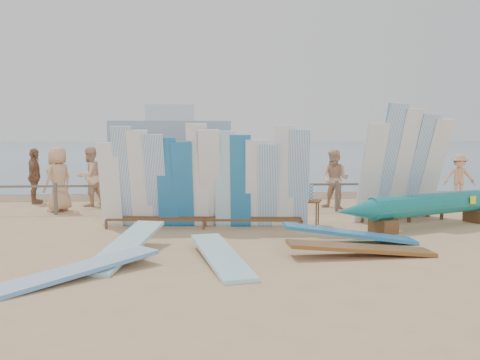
{
  "coord_description": "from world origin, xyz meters",
  "views": [
    {
      "loc": [
        0.12,
        -11.43,
        2.18
      ],
      "look_at": [
        1.15,
        2.6,
        0.98
      ],
      "focal_mm": 38.0,
      "sensor_mm": 36.0,
      "label": 1
    }
  ],
  "objects": [
    {
      "name": "flat_board_e",
      "position": [
        -1.81,
        -3.52,
        0.0
      ],
      "size": [
        2.34,
        2.27,
        0.24
      ],
      "primitive_type": "cube",
      "rotation": [
        0.06,
        0.0,
        -0.81
      ],
      "color": "white",
      "rests_on": "ground"
    },
    {
      "name": "beachgoer_6",
      "position": [
        2.44,
        3.8,
        0.8
      ],
      "size": [
        0.86,
        0.59,
        1.6
      ],
      "primitive_type": "imported",
      "rotation": [
        0.0,
        0.0,
        0.31
      ],
      "color": "tan",
      "rests_on": "ground"
    },
    {
      "name": "fence",
      "position": [
        0.0,
        3.0,
        0.63
      ],
      "size": [
        12.08,
        0.08,
        0.9
      ],
      "color": "#675B4E",
      "rests_on": "ground"
    },
    {
      "name": "beachgoer_8",
      "position": [
        4.12,
        3.64,
        0.9
      ],
      "size": [
        0.94,
        0.86,
        1.79
      ],
      "primitive_type": "imported",
      "rotation": [
        0.0,
        0.0,
        5.62
      ],
      "color": "beige",
      "rests_on": "ground"
    },
    {
      "name": "beachgoer_5",
      "position": [
        -0.63,
        5.94,
        0.9
      ],
      "size": [
        1.54,
        1.58,
        1.79
      ],
      "primitive_type": "imported",
      "rotation": [
        0.0,
        0.0,
        2.33
      ],
      "color": "beige",
      "rests_on": "ground"
    },
    {
      "name": "side_surfboard_rack",
      "position": [
        5.28,
        1.26,
        1.35
      ],
      "size": [
        2.7,
        1.57,
        3.01
      ],
      "rotation": [
        0.0,
        0.0,
        0.33
      ],
      "color": "brown",
      "rests_on": "ground"
    },
    {
      "name": "ocean",
      "position": [
        0.0,
        128.0,
        0.0
      ],
      "size": [
        320.0,
        240.0,
        0.02
      ],
      "primitive_type": "cube",
      "color": "slate",
      "rests_on": "ground"
    },
    {
      "name": "main_surfboard_rack",
      "position": [
        0.15,
        0.6,
        1.11
      ],
      "size": [
        5.01,
        1.1,
        2.49
      ],
      "rotation": [
        0.0,
        0.0,
        -0.1
      ],
      "color": "brown",
      "rests_on": "ground"
    },
    {
      "name": "flat_board_d",
      "position": [
        3.11,
        -1.37,
        0.0
      ],
      "size": [
        2.71,
        0.66,
        0.41
      ],
      "primitive_type": "cube",
      "rotation": [
        0.13,
        0.0,
        1.53
      ],
      "color": "#2370AF",
      "rests_on": "ground"
    },
    {
      "name": "flat_board_a",
      "position": [
        0.42,
        -2.77,
        0.0
      ],
      "size": [
        1.09,
        2.76,
        0.25
      ],
      "primitive_type": "cube",
      "rotation": [
        0.07,
        0.0,
        0.2
      ],
      "color": "#8FCFE5",
      "rests_on": "ground"
    },
    {
      "name": "beachgoer_10",
      "position": [
        6.12,
        5.06,
        0.82
      ],
      "size": [
        1.04,
        0.74,
        1.64
      ],
      "primitive_type": "imported",
      "rotation": [
        0.0,
        0.0,
        5.91
      ],
      "color": "#8C6042",
      "rests_on": "ground"
    },
    {
      "name": "flat_board_b",
      "position": [
        -1.28,
        -2.25,
        0.0
      ],
      "size": [
        1.19,
        2.74,
        0.44
      ],
      "primitive_type": "cube",
      "rotation": [
        0.14,
        0.0,
        -0.24
      ],
      "color": "#8FCFE5",
      "rests_on": "ground"
    },
    {
      "name": "beachgoer_9",
      "position": [
        6.28,
        6.13,
        0.9
      ],
      "size": [
        1.06,
        1.22,
        1.79
      ],
      "primitive_type": "imported",
      "rotation": [
        0.0,
        0.0,
        5.33
      ],
      "color": "tan",
      "rests_on": "ground"
    },
    {
      "name": "beachgoer_11",
      "position": [
        -3.52,
        7.5,
        0.9
      ],
      "size": [
        0.6,
        1.69,
        1.8
      ],
      "primitive_type": "imported",
      "rotation": [
        0.0,
        0.0,
        4.67
      ],
      "color": "beige",
      "rests_on": "ground"
    },
    {
      "name": "beachgoer_2",
      "position": [
        -3.44,
        4.76,
        0.93
      ],
      "size": [
        0.9,
        0.99,
        1.87
      ],
      "primitive_type": "imported",
      "rotation": [
        0.0,
        0.0,
        4.06
      ],
      "color": "beige",
      "rests_on": "ground"
    },
    {
      "name": "ground",
      "position": [
        0.0,
        0.0,
        0.0
      ],
      "size": [
        160.0,
        160.0,
        0.0
      ],
      "primitive_type": "plane",
      "color": "tan",
      "rests_on": "ground"
    },
    {
      "name": "beachgoer_extra_0",
      "position": [
        8.99,
        5.5,
        0.79
      ],
      "size": [
        1.1,
        0.69,
        1.58
      ],
      "primitive_type": "imported",
      "rotation": [
        0.0,
        0.0,
        6.0
      ],
      "color": "tan",
      "rests_on": "ground"
    },
    {
      "name": "stroller",
      "position": [
        1.25,
        4.14,
        0.46
      ],
      "size": [
        0.85,
        0.99,
        1.15
      ],
      "rotation": [
        0.0,
        0.0,
        -0.39
      ],
      "color": "#B52513",
      "rests_on": "ground"
    },
    {
      "name": "outrigger_canoe",
      "position": [
        5.65,
        0.3,
        0.53
      ],
      "size": [
        5.56,
        2.81,
        0.83
      ],
      "rotation": [
        0.0,
        0.0,
        0.41
      ],
      "color": "brown",
      "rests_on": "ground"
    },
    {
      "name": "beachgoer_4",
      "position": [
        -1.84,
        5.04,
        0.83
      ],
      "size": [
        0.92,
        1.03,
        1.66
      ],
      "primitive_type": "imported",
      "rotation": [
        0.0,
        0.0,
        4.07
      ],
      "color": "#8C6042",
      "rests_on": "ground"
    },
    {
      "name": "beachgoer_3",
      "position": [
        -2.83,
        6.72,
        0.85
      ],
      "size": [
        1.12,
        1.06,
        1.7
      ],
      "primitive_type": "imported",
      "rotation": [
        0.0,
        0.0,
        2.42
      ],
      "color": "tan",
      "rests_on": "ground"
    },
    {
      "name": "beachgoer_0",
      "position": [
        -4.08,
        3.6,
        0.95
      ],
      "size": [
        0.86,
        1.02,
        1.9
      ],
      "primitive_type": "imported",
      "rotation": [
        0.0,
        0.0,
        4.16
      ],
      "color": "tan",
      "rests_on": "ground"
    },
    {
      "name": "beach_chair_right",
      "position": [
        0.76,
        3.76,
        0.25
      ],
      "size": [
        0.74,
        0.75,
        0.85
      ],
      "rotation": [
        0.0,
        0.0,
        0.54
      ],
      "color": "#B52513",
      "rests_on": "ground"
    },
    {
      "name": "beachgoer_extra_1",
      "position": [
        -5.35,
        5.46,
        0.9
      ],
      "size": [
        0.6,
        1.11,
        1.81
      ],
      "primitive_type": "imported",
      "rotation": [
        0.0,
        0.0,
        1.71
      ],
      "color": "#8C6042",
      "rests_on": "ground"
    },
    {
      "name": "beachgoer_7",
      "position": [
        2.72,
        4.87,
        0.81
      ],
      "size": [
        0.62,
        0.67,
        1.63
      ],
      "primitive_type": "imported",
      "rotation": [
        0.0,
        0.0,
        0.91
      ],
      "color": "#8C6042",
      "rests_on": "ground"
    },
    {
      "name": "distant_ship",
      "position": [
        -12.0,
        180.0,
        5.31
      ],
      "size": [
        45.0,
        8.0,
        14.0
      ],
      "color": "#999EA3",
      "rests_on": "ocean"
    },
    {
      "name": "flat_board_c",
      "position": [
        2.99,
        -2.48,
        0.0
      ],
      "size": [
        2.71,
        0.64,
        0.29
      ],
      "primitive_type": "cube",
      "rotation": [
        0.08,
        0.0,
        1.6
      ],
      "color": "brown",
      "rests_on": "ground"
    },
    {
      "name": "wet_sand_strip",
      "position": [
        0.0,
        7.2,
        0.0
      ],
      "size": [
        40.0,
        2.6,
        0.01
      ],
      "primitive_type": "cube",
      "color": "#85684B",
      "rests_on": "ground"
    },
    {
      "name": "beachgoer_1",
      "position": [
        -2.65,
        5.13,
        0.8
      ],
      "size": [
        0.65,
        0.63,
        1.61
      ],
      "primitive_type": "imported",
      "rotation": [
        0.0,
        0.0,
        5.55
      ],
      "color": "#8C6042",
      "rests_on": "ground"
    },
    {
      "name": "beach_chair_left",
      "position": [
        -0.12,
        3.71,
        0.23
      ],
      "size": [
        0.6,
        0.62,
        0.78
      ],
      "rotation": [
        0.0,
        0.0,
        -0.26
      ],
      "color": "#B52513",
      "rests_on": "ground"
    },
    {
      "name": "vendor_table",
      "position": [
        2.6,
        0.76,
        0.34
      ],
      "size": [
        0.91,
        0.78,
        1.02
      ],
      "rotation": [
        0.0,
        0.0,
        -0.35
      ],
      "color": "brown",
      "rests_on": "ground"
    }
  ]
}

